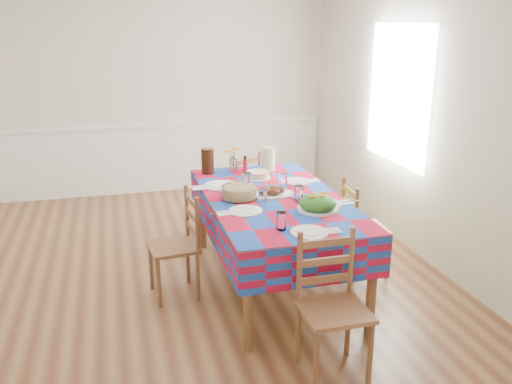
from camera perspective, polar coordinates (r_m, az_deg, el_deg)
room at (r=4.76m, az=-7.82°, el=6.93°), size 4.58×5.08×2.78m
wainscot at (r=7.36m, az=-10.08°, el=3.77°), size 4.41×0.06×0.92m
window_right at (r=5.73m, az=14.71°, el=9.86°), size 0.00×1.40×1.40m
dining_table at (r=4.60m, az=1.89°, el=-1.55°), size 1.11×2.06×0.80m
setting_near_head at (r=3.82m, az=4.64°, el=-3.79°), size 0.44×0.29×0.13m
setting_left_near at (r=4.25m, az=-0.55°, el=-1.47°), size 0.48×0.29×0.13m
setting_left_far at (r=4.80m, az=-2.79°, el=0.85°), size 0.57×0.34×0.15m
setting_right_near at (r=4.41m, az=6.35°, el=-0.84°), size 0.53×0.31×0.14m
setting_right_far at (r=4.92m, az=3.88°, el=1.18°), size 0.49×0.28×0.13m
meat_platter at (r=4.60m, az=1.69°, el=0.01°), size 0.37×0.27×0.07m
salad_platter at (r=4.26m, az=6.53°, el=-1.23°), size 0.33×0.33×0.14m
pasta_bowl at (r=4.50m, az=-1.78°, el=-0.05°), size 0.30×0.30×0.11m
cake at (r=5.08m, az=0.18°, el=1.79°), size 0.25×0.25×0.07m
serving_utensils at (r=4.50m, az=4.51°, el=-0.77°), size 0.15×0.33×0.01m
flower_vase at (r=5.26m, az=-2.42°, el=3.20°), size 0.16×0.13×0.26m
hot_sauce at (r=5.32m, az=-1.17°, el=3.01°), size 0.04×0.04×0.15m
green_pitcher at (r=5.34m, az=1.32°, el=3.52°), size 0.14×0.14×0.23m
tea_pitcher at (r=5.25m, az=-5.11°, el=3.27°), size 0.12×0.12×0.25m
name_card at (r=3.67m, az=6.26°, el=-5.14°), size 0.09×0.03×0.02m
chair_near at (r=3.58m, az=8.01°, el=-11.92°), size 0.42×0.40×0.95m
chair_far at (r=5.88m, az=-1.68°, el=0.01°), size 0.50×0.49×0.89m
chair_left at (r=4.54m, az=-8.24°, el=-5.60°), size 0.42×0.44×0.90m
chair_right at (r=4.99m, az=11.01°, el=-3.80°), size 0.39×0.40×0.86m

